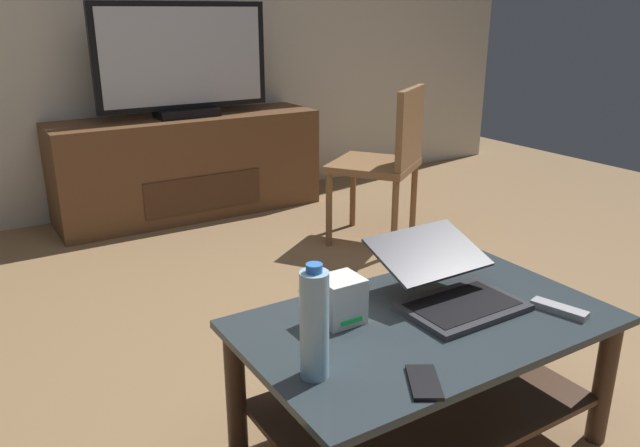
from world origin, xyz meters
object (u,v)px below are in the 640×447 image
laptop (448,284)px  tv_remote (559,309)px  media_cabinet (189,166)px  water_bottle_near (314,324)px  router_box (341,300)px  television (183,63)px  cell_phone (424,382)px  coffee_table (424,360)px  dining_chair (387,157)px

laptop → tv_remote: 0.32m
media_cabinet → water_bottle_near: size_ratio=5.76×
media_cabinet → router_box: size_ratio=12.69×
television → laptop: bearing=-92.6°
cell_phone → tv_remote: 0.58m
laptop → water_bottle_near: 0.57m
coffee_table → water_bottle_near: size_ratio=3.64×
laptop → cell_phone: (-0.35, -0.30, -0.05)m
coffee_table → cell_phone: (-0.22, -0.25, 0.14)m
cell_phone → tv_remote: size_ratio=0.88×
media_cabinet → laptop: media_cabinet is taller
laptop → media_cabinet: bearing=87.4°
television → dining_chair: 1.39m
television → router_box: television is taller
media_cabinet → water_bottle_near: (-0.66, -2.65, 0.25)m
media_cabinet → dining_chair: (0.75, -1.10, 0.18)m
dining_chair → water_bottle_near: size_ratio=3.02×
tv_remote → dining_chair: bearing=53.0°
media_cabinet → water_bottle_near: water_bottle_near is taller
router_box → water_bottle_near: size_ratio=0.45×
coffee_table → router_box: size_ratio=8.02×
dining_chair → router_box: 1.81m
cell_phone → router_box: bearing=120.3°
television → laptop: size_ratio=2.76×
media_cabinet → cell_phone: bearing=-99.3°
coffee_table → water_bottle_near: water_bottle_near is taller
media_cabinet → television: bearing=-90.0°
coffee_table → tv_remote: bearing=-25.8°
television → cell_phone: television is taller
laptop → cell_phone: 0.46m
cell_phone → coffee_table: bearing=79.3°
media_cabinet → water_bottle_near: bearing=-104.1°
coffee_table → water_bottle_near: bearing=-169.4°
router_box → water_bottle_near: (-0.21, -0.20, 0.07)m
television → laptop: television is taller
router_box → tv_remote: 0.64m
coffee_table → cell_phone: size_ratio=7.56×
cell_phone → tv_remote: tv_remote is taller
water_bottle_near → cell_phone: (0.20, -0.17, -0.13)m
dining_chair → router_box: dining_chair is taller
media_cabinet → tv_remote: 2.74m
laptop → router_box: 0.35m
television → tv_remote: bearing=-87.6°
media_cabinet → dining_chair: 1.34m
water_bottle_near → cell_phone: 0.29m
dining_chair → laptop: bearing=-121.4°
television → water_bottle_near: bearing=-104.2°
router_box → media_cabinet: bearing=79.4°
dining_chair → water_bottle_near: (-1.41, -1.55, 0.07)m
coffee_table → television: 2.64m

